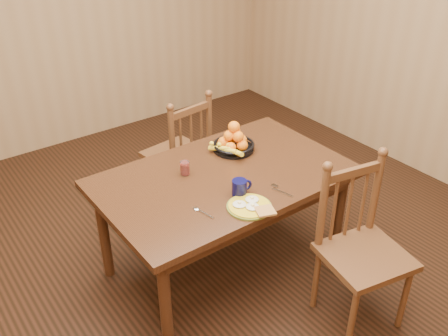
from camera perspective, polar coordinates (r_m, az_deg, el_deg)
room at (r=2.92m, az=-0.00°, el=9.30°), size 4.52×5.02×2.72m
dining_table at (r=3.24m, az=-0.00°, el=-2.05°), size 1.60×1.00×0.75m
chair_far at (r=4.00m, az=-5.05°, el=1.62°), size 0.50×0.48×0.99m
chair_near at (r=3.09m, az=15.37°, el=-8.94°), size 0.55×0.53×1.03m
breakfast_plate at (r=2.88m, az=3.00°, el=-4.39°), size 0.26×0.30×0.04m
fork at (r=3.05m, az=6.41°, el=-2.52°), size 0.05×0.18×0.00m
spoon at (r=2.86m, az=-2.84°, el=-4.85°), size 0.05×0.16×0.01m
coffee_mug at (r=2.97m, az=1.84°, el=-2.23°), size 0.13×0.09×0.10m
juice_glass at (r=3.19m, az=-4.49°, el=-0.05°), size 0.06×0.06×0.09m
fruit_bowl at (r=3.44m, az=1.06°, el=2.95°), size 0.32×0.32×0.22m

